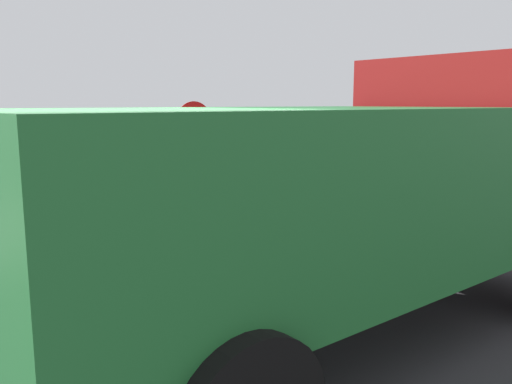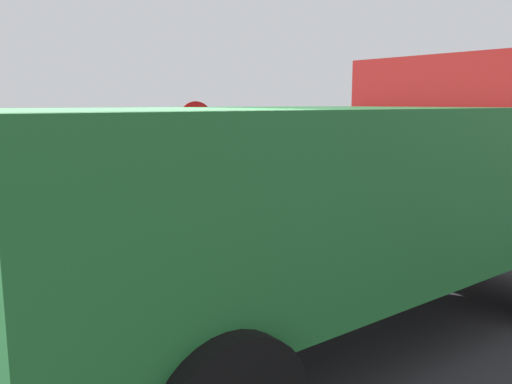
% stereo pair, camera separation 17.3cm
% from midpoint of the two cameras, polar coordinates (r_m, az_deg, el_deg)
% --- Properties ---
extents(fire_hydrant, '(0.23, 0.52, 0.73)m').
position_cam_midpoint_polar(fire_hydrant, '(10.18, -21.62, -1.98)').
color(fire_hydrant, '#2D8438').
rests_on(fire_hydrant, sidewalk_curb).
extents(loose_tire, '(1.16, 0.68, 1.12)m').
position_cam_midpoint_polar(loose_tire, '(9.61, -20.77, -1.53)').
color(loose_tire, black).
rests_on(loose_tire, sidewalk_curb).
extents(stop_sign, '(0.76, 0.08, 2.32)m').
position_cam_midpoint_polar(stop_sign, '(10.19, -7.12, 5.61)').
color(stop_sign, gray).
rests_on(stop_sign, sidewalk_curb).
extents(dump_truck_green, '(7.07, 2.97, 3.00)m').
position_cam_midpoint_polar(dump_truck_green, '(5.68, 10.13, 0.91)').
color(dump_truck_green, '#237033').
rests_on(dump_truck_green, ground).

